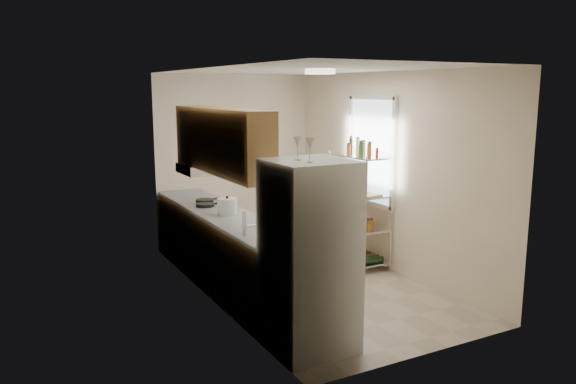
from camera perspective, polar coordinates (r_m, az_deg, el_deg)
name	(u,v)px	position (r m, az deg, el deg)	size (l,w,h in m)	color
room	(306,179)	(6.79, 1.86, 1.28)	(2.52, 4.42, 2.62)	#B9AA96
counter_run	(223,248)	(6.96, -6.60, -5.69)	(0.63, 3.51, 0.90)	tan
upper_cabinets	(221,140)	(6.35, -6.87, 5.23)	(0.33, 2.20, 0.72)	tan
range_hood	(202,168)	(7.17, -8.74, 2.38)	(0.50, 0.60, 0.12)	#B7BABC
window	(371,151)	(7.71, 8.47, 4.15)	(0.06, 1.00, 1.46)	white
bakers_rack	(360,185)	(7.60, 7.29, 0.73)	(0.45, 0.90, 1.73)	silver
ceiling_dome	(320,72)	(6.44, 3.29, 12.12)	(0.34, 0.34, 0.06)	white
refrigerator	(309,256)	(5.13, 2.18, -6.53)	(0.73, 0.73, 1.76)	silver
wine_glass_a	(310,150)	(4.75, 2.22, 4.25)	(0.08, 0.08, 0.21)	silver
wine_glass_b	(298,149)	(4.91, 0.99, 4.43)	(0.07, 0.07, 0.21)	silver
rice_cooker	(227,206)	(6.75, -6.19, -1.44)	(0.24, 0.24, 0.19)	silver
frying_pan_large	(205,205)	(7.23, -8.41, -1.32)	(0.24, 0.24, 0.04)	black
frying_pan_small	(205,201)	(7.46, -8.46, -0.92)	(0.24, 0.24, 0.05)	black
cutting_board	(364,195)	(7.36, 7.70, -0.26)	(0.31, 0.40, 0.03)	tan
espresso_machine	(351,177)	(7.85, 6.41, 1.49)	(0.18, 0.27, 0.31)	black
storage_bag	(341,214)	(7.90, 5.44, -2.29)	(0.11, 0.15, 0.17)	#B31617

